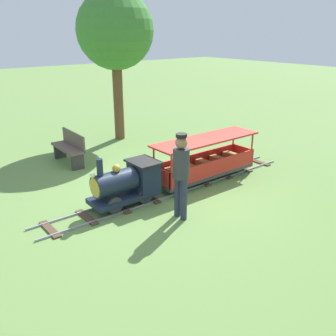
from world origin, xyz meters
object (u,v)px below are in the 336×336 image
Objects in this scene: locomotive at (128,182)px; park_bench at (70,148)px; conductor_person at (181,170)px; passenger_car at (205,163)px; oak_tree_far at (115,32)px.

locomotive is 1.10× the size of park_bench.
conductor_person is at bearing -175.66° from park_bench.
passenger_car is 0.61× the size of oak_tree_far.
conductor_person is 0.37× the size of oak_tree_far.
park_bench is at bearing 4.34° from conductor_person.
passenger_car is 5.12m from oak_tree_far.
conductor_person is (-1.06, 1.64, 0.53)m from passenger_car.
conductor_person is at bearing -156.07° from locomotive.
locomotive is 0.54× the size of passenger_car.
passenger_car is at bearing -147.30° from park_bench.
passenger_car is (0.00, -2.12, -0.06)m from locomotive.
oak_tree_far is at bearing -4.00° from passenger_car.
park_bench is at bearing 118.25° from oak_tree_far.
park_bench is 0.30× the size of oak_tree_far.
conductor_person is 1.24× the size of park_bench.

